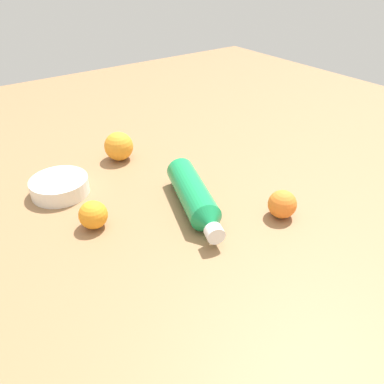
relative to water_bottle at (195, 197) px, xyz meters
The scene contains 6 objects.
ground_plane 0.09m from the water_bottle, 148.81° to the left, with size 2.40×2.40×0.00m, color olive.
water_bottle is the anchor object (origin of this frame).
orange_0 0.20m from the water_bottle, 46.88° to the left, with size 0.07×0.07×0.07m, color orange.
orange_1 0.23m from the water_bottle, 109.86° to the right, with size 0.06×0.06×0.06m, color orange.
orange_2 0.34m from the water_bottle, behind, with size 0.08×0.08×0.08m, color orange.
ceramic_bowl 0.35m from the water_bottle, 138.08° to the right, with size 0.14×0.14×0.04m, color white.
Camera 1 is at (0.67, -0.49, 0.53)m, focal length 36.15 mm.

